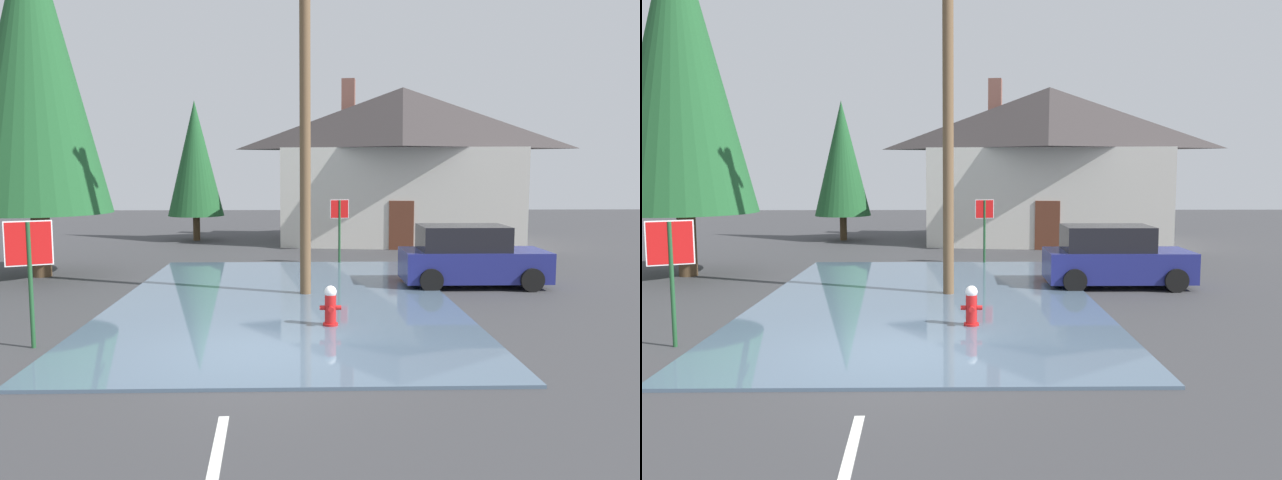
% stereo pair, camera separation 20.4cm
% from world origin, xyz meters
% --- Properties ---
extents(ground_plane, '(80.00, 80.00, 0.10)m').
position_xyz_m(ground_plane, '(0.00, 0.00, -0.05)').
color(ground_plane, '#38383A').
extents(flood_puddle, '(8.25, 12.99, 0.06)m').
position_xyz_m(flood_puddle, '(0.27, 4.55, 0.03)').
color(flood_puddle, '#4C6075').
rests_on(flood_puddle, ground).
extents(lane_stop_bar, '(3.28, 0.50, 0.01)m').
position_xyz_m(lane_stop_bar, '(0.65, -1.42, 0.00)').
color(lane_stop_bar, silver).
rests_on(lane_stop_bar, ground).
extents(lane_center_stripe, '(0.30, 3.47, 0.01)m').
position_xyz_m(lane_center_stripe, '(-0.28, -4.63, 0.00)').
color(lane_center_stripe, silver).
rests_on(lane_center_stripe, ground).
extents(stop_sign_near, '(0.77, 0.35, 2.37)m').
position_xyz_m(stop_sign_near, '(-4.29, 0.56, 1.71)').
color(stop_sign_near, '#1E4C28').
rests_on(stop_sign_near, ground).
extents(fire_hydrant, '(0.45, 0.39, 0.90)m').
position_xyz_m(fire_hydrant, '(1.29, 1.90, 0.44)').
color(fire_hydrant, red).
rests_on(fire_hydrant, ground).
extents(utility_pole, '(1.60, 0.28, 9.61)m').
position_xyz_m(utility_pole, '(0.79, 5.35, 4.98)').
color(utility_pole, brown).
rests_on(utility_pole, ground).
extents(stop_sign_far, '(0.64, 0.12, 2.24)m').
position_xyz_m(stop_sign_far, '(2.00, 10.93, 1.58)').
color(stop_sign_far, '#1E4C28').
rests_on(stop_sign_far, ground).
extents(house, '(11.61, 7.86, 7.40)m').
position_xyz_m(house, '(5.18, 17.65, 3.56)').
color(house, beige).
rests_on(house, ground).
extents(parked_car, '(4.02, 2.03, 1.72)m').
position_xyz_m(parked_car, '(5.45, 6.64, 0.81)').
color(parked_car, navy).
rests_on(parked_car, ground).
extents(pine_tree_mid_left, '(2.54, 2.54, 6.36)m').
position_xyz_m(pine_tree_mid_left, '(-4.14, 18.50, 3.74)').
color(pine_tree_mid_left, '#4C3823').
rests_on(pine_tree_mid_left, ground).
extents(pine_tree_short_left, '(4.36, 4.36, 10.90)m').
position_xyz_m(pine_tree_short_left, '(-7.28, 8.60, 6.41)').
color(pine_tree_short_left, '#4C3823').
rests_on(pine_tree_short_left, ground).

